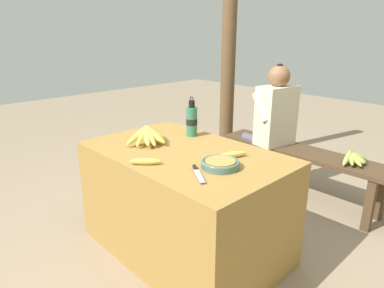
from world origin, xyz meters
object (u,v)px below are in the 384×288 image
Objects in this scene: banana_bunch_ripe at (149,135)px; serving_bowl at (220,163)px; water_bottle at (192,121)px; loose_banana_side at (232,155)px; support_post_near at (229,53)px; loose_banana_front at (145,161)px; wooden_bench at (300,158)px; seated_vendor at (272,119)px; knife at (197,171)px; banana_bunch_green at (354,157)px.

serving_bowl is at bearing 3.76° from banana_bunch_ripe.
water_bottle reaches higher than loose_banana_side.
banana_bunch_ripe is 0.13× the size of support_post_near.
loose_banana_front and loose_banana_side have the same top height.
support_post_near is (-0.92, 1.75, 0.46)m from loose_banana_front.
wooden_bench is 1.29× the size of seated_vendor.
loose_banana_front is (0.22, -0.57, -0.09)m from water_bottle.
support_post_near is at bearing 120.41° from water_bottle.
wooden_bench is at bearing 130.40° from knife.
loose_banana_side is at bearing -81.85° from wooden_bench.
banana_bunch_ripe is 1.43m from wooden_bench.
wooden_bench is at bearing 86.27° from loose_banana_front.
loose_banana_front is at bearing -40.43° from banana_bunch_ripe.
seated_vendor is (0.08, 1.29, -0.10)m from banana_bunch_ripe.
loose_banana_front is at bearing -139.39° from serving_bowl.
seated_vendor is at bearing 141.91° from knife.
banana_bunch_ripe is at bearing -159.74° from loose_banana_side.
loose_banana_side is 0.17× the size of seated_vendor.
seated_vendor is 0.48× the size of support_post_near.
seated_vendor reaches higher than loose_banana_front.
serving_bowl is at bearing 111.16° from knife.
seated_vendor is (-0.48, 1.40, -0.05)m from knife.
wooden_bench is 0.46m from banana_bunch_green.
knife is (0.28, 0.12, -0.01)m from loose_banana_front.
seated_vendor reaches higher than serving_bowl.
support_post_near is at bearing 159.54° from knife.
loose_banana_front is 0.13× the size of seated_vendor.
knife is 0.68× the size of banana_bunch_green.
loose_banana_front is 0.31m from knife.
loose_banana_side is at bearing -48.30° from support_post_near.
serving_bowl is at bearing -100.14° from banana_bunch_green.
loose_banana_front is 0.53× the size of banana_bunch_green.
banana_bunch_ripe is at bearing -98.23° from water_bottle.
seated_vendor reaches higher than loose_banana_side.
banana_bunch_green is at bearing 52.01° from water_bottle.
banana_bunch_ripe is 0.36m from loose_banana_front.
knife is at bearing -10.99° from banana_bunch_ripe.
serving_bowl is 1.35m from wooden_bench.
seated_vendor is at bearing 112.54° from loose_banana_side.
loose_banana_front is 1.54m from seated_vendor.
support_post_near reaches higher than serving_bowl.
water_bottle is at bearing -59.59° from support_post_near.
knife is 1.46m from banana_bunch_green.
loose_banana_front is at bearing -62.34° from support_post_near.
banana_bunch_green is (0.28, 1.12, -0.23)m from loose_banana_side.
banana_bunch_ripe is at bearing 96.65° from seated_vendor.
seated_vendor is 0.75m from banana_bunch_green.
support_post_near is at bearing -7.33° from seated_vendor.
wooden_bench is at bearing 99.46° from serving_bowl.
knife is (-0.03, -0.15, -0.01)m from serving_bowl.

